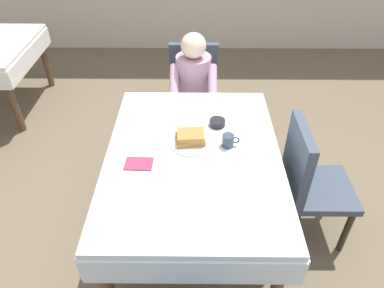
{
  "coord_description": "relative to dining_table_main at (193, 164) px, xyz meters",
  "views": [
    {
      "loc": [
        0.01,
        -1.72,
        2.19
      ],
      "look_at": [
        -0.01,
        0.03,
        0.79
      ],
      "focal_mm": 33.33,
      "sensor_mm": 36.0,
      "label": 1
    }
  ],
  "objects": [
    {
      "name": "bowl_butter",
      "position": [
        0.17,
        0.31,
        0.11
      ],
      "size": [
        0.11,
        0.11,
        0.04
      ],
      "primitive_type": "cylinder",
      "color": "black",
      "rests_on": "dining_table_main"
    },
    {
      "name": "chair_right_side",
      "position": [
        0.77,
        0.0,
        -0.12
      ],
      "size": [
        0.45,
        0.44,
        0.93
      ],
      "rotation": [
        0.0,
        0.0,
        -1.57
      ],
      "color": "#384251",
      "rests_on": "ground"
    },
    {
      "name": "dining_table_main",
      "position": [
        0.0,
        0.0,
        0.0
      ],
      "size": [
        1.12,
        1.52,
        0.74
      ],
      "color": "silver",
      "rests_on": "ground"
    },
    {
      "name": "ground_plane",
      "position": [
        0.0,
        0.0,
        -0.65
      ],
      "size": [
        14.0,
        14.0,
        0.0
      ],
      "primitive_type": "plane",
      "color": "brown"
    },
    {
      "name": "spoon_near_edge",
      "position": [
        0.0,
        -0.22,
        0.09
      ],
      "size": [
        0.15,
        0.03,
        0.0
      ],
      "primitive_type": "cube",
      "rotation": [
        0.0,
        0.0,
        -0.12
      ],
      "color": "silver",
      "rests_on": "dining_table_main"
    },
    {
      "name": "plate_breakfast",
      "position": [
        -0.02,
        0.1,
        0.1
      ],
      "size": [
        0.28,
        0.28,
        0.02
      ],
      "primitive_type": "cylinder",
      "color": "white",
      "rests_on": "dining_table_main"
    },
    {
      "name": "knife_right_of_plate",
      "position": [
        0.17,
        0.08,
        0.09
      ],
      "size": [
        0.04,
        0.2,
        0.0
      ],
      "primitive_type": "cube",
      "rotation": [
        0.0,
        0.0,
        1.46
      ],
      "color": "silver",
      "rests_on": "dining_table_main"
    },
    {
      "name": "fork_left_of_plate",
      "position": [
        -0.21,
        0.08,
        0.09
      ],
      "size": [
        0.03,
        0.18,
        0.0
      ],
      "primitive_type": "cube",
      "rotation": [
        0.0,
        0.0,
        1.5
      ],
      "color": "silver",
      "rests_on": "dining_table_main"
    },
    {
      "name": "napkin_folded",
      "position": [
        -0.33,
        -0.11,
        0.09
      ],
      "size": [
        0.17,
        0.13,
        0.01
      ],
      "primitive_type": "cube",
      "rotation": [
        0.0,
        0.0,
        -0.04
      ],
      "color": "#8C2D4C",
      "rests_on": "dining_table_main"
    },
    {
      "name": "chair_diner",
      "position": [
        -0.01,
        1.17,
        -0.12
      ],
      "size": [
        0.44,
        0.45,
        0.93
      ],
      "rotation": [
        0.0,
        0.0,
        3.14
      ],
      "color": "#384251",
      "rests_on": "ground"
    },
    {
      "name": "breakfast_stack",
      "position": [
        -0.02,
        0.1,
        0.14
      ],
      "size": [
        0.2,
        0.16,
        0.07
      ],
      "color": "#A36B33",
      "rests_on": "plate_breakfast"
    },
    {
      "name": "cup_coffee",
      "position": [
        0.22,
        0.08,
        0.13
      ],
      "size": [
        0.11,
        0.08,
        0.08
      ],
      "color": "#333D4C",
      "rests_on": "dining_table_main"
    },
    {
      "name": "diner_person",
      "position": [
        -0.01,
        1.01,
        0.02
      ],
      "size": [
        0.4,
        0.43,
        1.12
      ],
      "rotation": [
        0.0,
        0.0,
        3.14
      ],
      "color": "#B2849E",
      "rests_on": "ground"
    }
  ]
}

